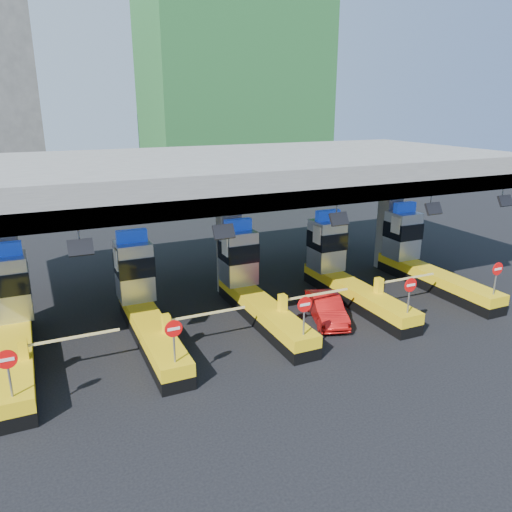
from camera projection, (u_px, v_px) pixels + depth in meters
name	position (u px, v px, depth m)	size (l,w,h in m)	color
ground	(254.00, 314.00, 23.19)	(120.00, 120.00, 0.00)	black
toll_canopy	(229.00, 174.00, 23.88)	(28.00, 12.09, 7.00)	slate
toll_lane_far_left	(13.00, 322.00, 19.05)	(4.43, 8.00, 4.16)	black
toll_lane_left	(143.00, 301.00, 21.04)	(4.43, 8.00, 4.16)	black
toll_lane_center	(251.00, 284.00, 23.02)	(4.43, 8.00, 4.16)	black
toll_lane_right	(342.00, 270.00, 25.00)	(4.43, 8.00, 4.16)	black
toll_lane_far_right	(420.00, 257.00, 26.99)	(4.43, 8.00, 4.16)	black
bg_building_scaffold	(232.00, 57.00, 51.65)	(18.00, 12.00, 28.00)	#1E5926
red_car	(326.00, 308.00, 22.35)	(1.25, 3.59, 1.18)	#B6100E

